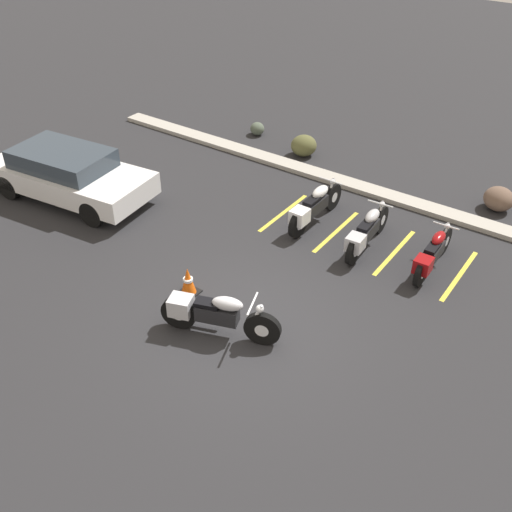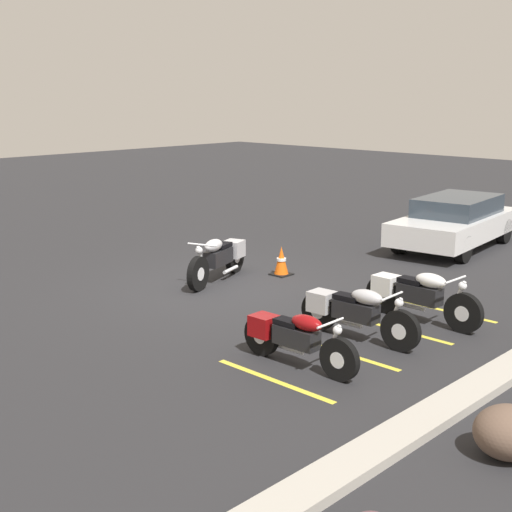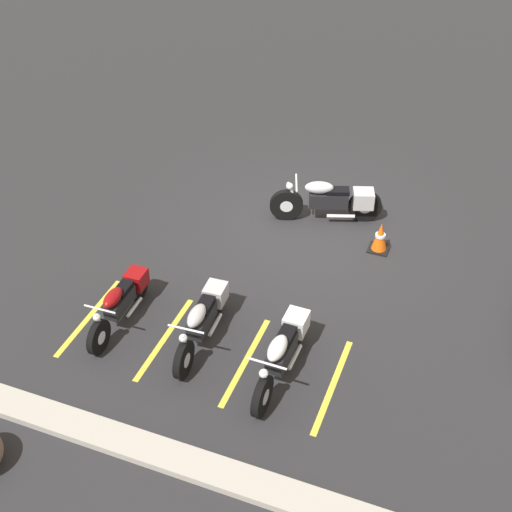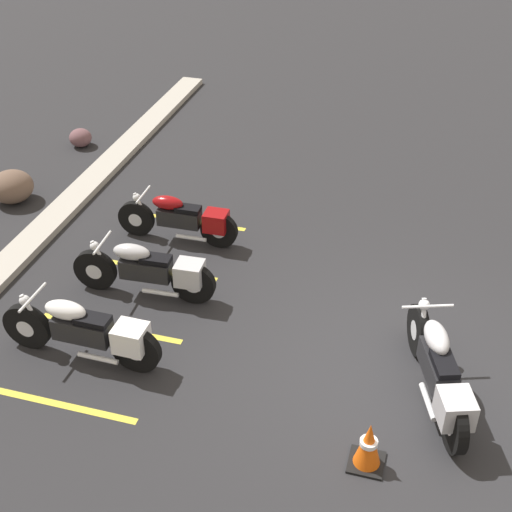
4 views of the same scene
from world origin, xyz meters
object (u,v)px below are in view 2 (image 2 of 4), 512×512
at_px(parked_bike_2, 293,337).
at_px(car_white, 455,221).
at_px(traffic_cone, 281,262).
at_px(landscape_rock_2, 509,432).
at_px(parked_bike_1, 352,311).
at_px(motorcycle_silver_featured, 220,257).
at_px(parked_bike_0, 416,294).

xyz_separation_m(parked_bike_2, car_white, (-8.75, -2.29, 0.25)).
height_order(parked_bike_2, traffic_cone, parked_bike_2).
height_order(car_white, landscape_rock_2, car_white).
bearing_deg(car_white, traffic_cone, -21.02).
distance_m(parked_bike_1, traffic_cone, 4.14).
relative_size(motorcycle_silver_featured, parked_bike_0, 0.99).
height_order(parked_bike_1, landscape_rock_2, parked_bike_1).
height_order(parked_bike_0, parked_bike_2, parked_bike_0).
bearing_deg(traffic_cone, parked_bike_2, 43.98).
bearing_deg(car_white, parked_bike_2, 8.05).
distance_m(car_white, traffic_cone, 5.21).
height_order(motorcycle_silver_featured, landscape_rock_2, motorcycle_silver_featured).
bearing_deg(parked_bike_1, traffic_cone, 144.70).
xyz_separation_m(motorcycle_silver_featured, traffic_cone, (-1.18, 0.65, -0.19)).
distance_m(parked_bike_0, parked_bike_1, 1.51).
distance_m(motorcycle_silver_featured, car_white, 6.52).
relative_size(motorcycle_silver_featured, landscape_rock_2, 2.90).
xyz_separation_m(car_white, traffic_cone, (5.03, -1.29, -0.39)).
bearing_deg(traffic_cone, car_white, 165.60).
xyz_separation_m(parked_bike_0, parked_bike_1, (1.50, -0.23, -0.02)).
xyz_separation_m(parked_bike_2, landscape_rock_2, (0.39, 3.40, -0.13)).
bearing_deg(parked_bike_1, landscape_rock_2, -31.78).
bearing_deg(parked_bike_0, parked_bike_1, -98.00).
bearing_deg(parked_bike_1, parked_bike_2, -90.25).
bearing_deg(landscape_rock_2, motorcycle_silver_featured, -110.91).
bearing_deg(parked_bike_0, parked_bike_2, -92.12).
bearing_deg(traffic_cone, parked_bike_1, 57.86).
xyz_separation_m(parked_bike_1, parked_bike_2, (1.51, 0.08, -0.03)).
xyz_separation_m(motorcycle_silver_featured, car_white, (-6.22, 1.94, 0.20)).
distance_m(parked_bike_2, car_white, 9.04).
bearing_deg(parked_bike_2, motorcycle_silver_featured, 147.80).
bearing_deg(motorcycle_silver_featured, traffic_cone, 131.96).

